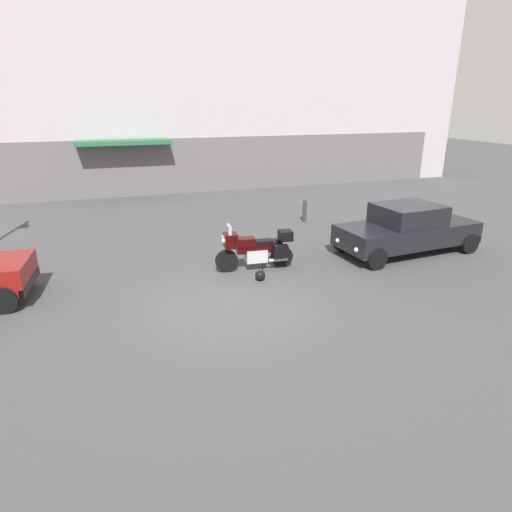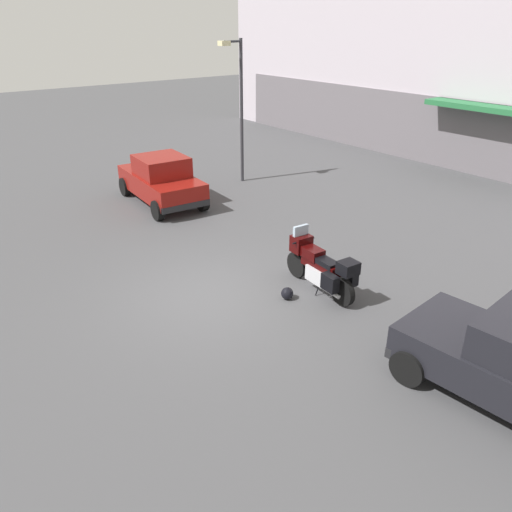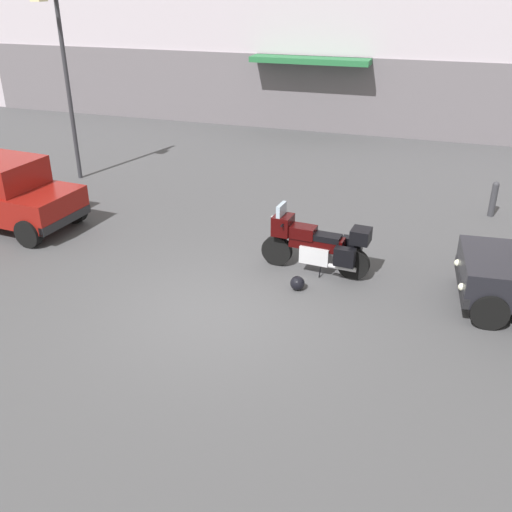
{
  "view_description": "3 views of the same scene",
  "coord_description": "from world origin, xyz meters",
  "px_view_note": "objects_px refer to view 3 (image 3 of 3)",
  "views": [
    {
      "loc": [
        -2.39,
        -9.12,
        4.6
      ],
      "look_at": [
        0.89,
        0.75,
        0.91
      ],
      "focal_mm": 30.92,
      "sensor_mm": 36.0,
      "label": 1
    },
    {
      "loc": [
        8.43,
        -5.24,
        5.7
      ],
      "look_at": [
        0.85,
        0.67,
        1.12
      ],
      "focal_mm": 35.01,
      "sensor_mm": 36.0,
      "label": 2
    },
    {
      "loc": [
        3.49,
        -8.17,
        5.43
      ],
      "look_at": [
        0.62,
        0.49,
        1.0
      ],
      "focal_mm": 40.4,
      "sensor_mm": 36.0,
      "label": 3
    }
  ],
  "objects_px": {
    "helmet": "(297,283)",
    "bollard_curbside": "(494,198)",
    "car_hatchback_near": "(2,193)",
    "motorcycle": "(317,244)",
    "streetlamp_curbside": "(63,72)"
  },
  "relations": [
    {
      "from": "helmet",
      "to": "bollard_curbside",
      "type": "relative_size",
      "value": 0.31
    },
    {
      "from": "motorcycle",
      "to": "streetlamp_curbside",
      "type": "height_order",
      "value": "streetlamp_curbside"
    },
    {
      "from": "helmet",
      "to": "car_hatchback_near",
      "type": "relative_size",
      "value": 0.07
    },
    {
      "from": "helmet",
      "to": "car_hatchback_near",
      "type": "distance_m",
      "value": 7.59
    },
    {
      "from": "bollard_curbside",
      "to": "streetlamp_curbside",
      "type": "bearing_deg",
      "value": -176.27
    },
    {
      "from": "motorcycle",
      "to": "bollard_curbside",
      "type": "relative_size",
      "value": 2.51
    },
    {
      "from": "helmet",
      "to": "streetlamp_curbside",
      "type": "relative_size",
      "value": 0.05
    },
    {
      "from": "helmet",
      "to": "motorcycle",
      "type": "bearing_deg",
      "value": 78.79
    },
    {
      "from": "streetlamp_curbside",
      "to": "bollard_curbside",
      "type": "xyz_separation_m",
      "value": [
        11.6,
        0.76,
        -2.6
      ]
    },
    {
      "from": "motorcycle",
      "to": "bollard_curbside",
      "type": "height_order",
      "value": "motorcycle"
    },
    {
      "from": "motorcycle",
      "to": "car_hatchback_near",
      "type": "height_order",
      "value": "car_hatchback_near"
    },
    {
      "from": "car_hatchback_near",
      "to": "bollard_curbside",
      "type": "xyz_separation_m",
      "value": [
        11.17,
        4.32,
        -0.33
      ]
    },
    {
      "from": "motorcycle",
      "to": "bollard_curbside",
      "type": "distance_m",
      "value": 5.62
    },
    {
      "from": "helmet",
      "to": "streetlamp_curbside",
      "type": "xyz_separation_m",
      "value": [
        -7.93,
        4.48,
        2.94
      ]
    },
    {
      "from": "motorcycle",
      "to": "bollard_curbside",
      "type": "bearing_deg",
      "value": -123.96
    }
  ]
}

